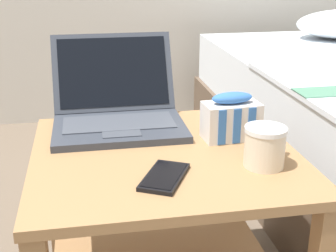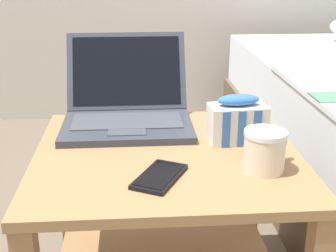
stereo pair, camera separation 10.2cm
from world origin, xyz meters
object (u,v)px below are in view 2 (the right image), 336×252
Objects in this scene: laptop at (127,107)px; snack_bag at (237,121)px; cell_phone at (159,176)px; mug_front_left at (265,148)px.

snack_bag is (0.27, -0.15, 0.01)m from laptop.
laptop is at bearing 101.22° from cell_phone.
laptop reaches higher than cell_phone.
cell_phone is at bearing -173.51° from mug_front_left.
mug_front_left is 0.17m from snack_bag.
laptop is 2.16× the size of cell_phone.
mug_front_left is at bearing -81.71° from snack_bag.
snack_bag is at bearing -29.14° from laptop.
laptop is at bearing 150.86° from snack_bag.
mug_front_left is 0.72× the size of cell_phone.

